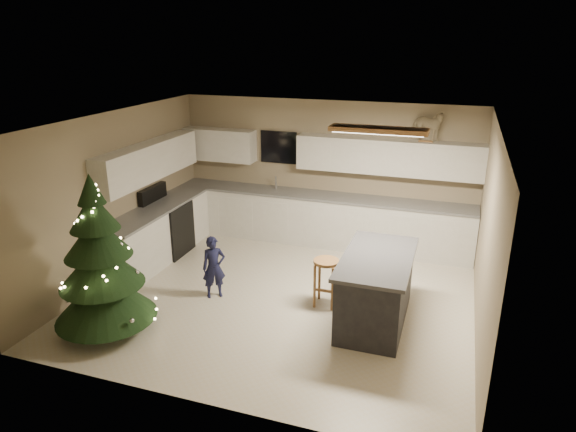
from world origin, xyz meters
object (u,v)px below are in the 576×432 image
(bar_stool, at_px, (326,271))
(toddler, at_px, (214,267))
(island, at_px, (376,289))
(rocking_horse, at_px, (427,126))
(christmas_tree, at_px, (101,269))

(bar_stool, height_order, toddler, toddler)
(island, relative_size, toddler, 1.81)
(island, distance_m, toddler, 2.37)
(island, bearing_deg, rocking_horse, 82.97)
(island, height_order, rocking_horse, rocking_horse)
(bar_stool, xyz_separation_m, rocking_horse, (1.06, 2.36, 1.74))
(christmas_tree, bearing_deg, island, 22.42)
(toddler, bearing_deg, island, -34.14)
(island, distance_m, rocking_horse, 3.14)
(bar_stool, height_order, rocking_horse, rocking_horse)
(island, bearing_deg, bar_stool, 164.30)
(bar_stool, xyz_separation_m, christmas_tree, (-2.55, -1.57, 0.35))
(island, xyz_separation_m, christmas_tree, (-3.29, -1.36, 0.40))
(toddler, height_order, rocking_horse, rocking_horse)
(bar_stool, distance_m, toddler, 1.65)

